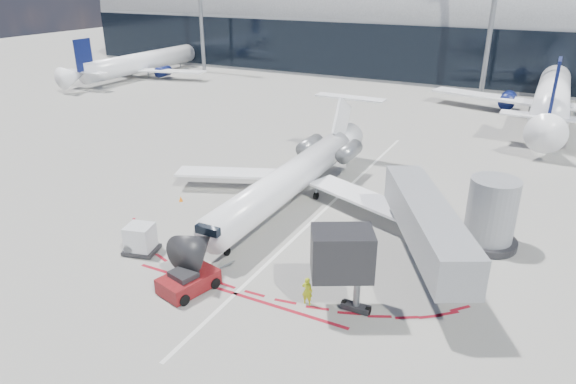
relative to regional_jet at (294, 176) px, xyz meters
The scene contains 15 objects.
ground 4.02m from the regional_jet, 31.48° to the right, with size 260.00×260.00×0.00m, color slate.
apron_centerline 3.63m from the regional_jet, ahead, with size 0.25×40.00×0.01m, color silver.
apron_stop_bar 13.73m from the regional_jet, 77.86° to the right, with size 14.00×0.25×0.01m, color maroon.
terminal_building 63.60m from the regional_jet, 87.42° to the left, with size 150.00×24.15×24.00m.
jet_bridge 13.53m from the regional_jet, 20.62° to the right, with size 10.03×15.20×4.90m.
light_mast_west 63.42m from the regional_jet, 132.34° to the left, with size 0.70×0.70×25.00m, color gray.
light_mast_centre 48.03m from the regional_jet, 80.37° to the left, with size 0.70×0.70×25.00m, color gray.
regional_jet is the anchor object (origin of this frame).
pushback_tug 14.24m from the regional_jet, 89.12° to the right, with size 2.89×5.33×1.36m.
ramp_worker 14.13m from the regional_jet, 60.39° to the right, with size 0.62×0.41×1.70m, color #D5EC18.
uld_container 13.17m from the regional_jet, 113.77° to the right, with size 2.46×2.24×1.96m.
safety_cone_left 9.41m from the regional_jet, 153.04° to the right, with size 0.33×0.33×0.46m, color orange.
safety_cone_right 12.83m from the regional_jet, 59.57° to the right, with size 0.39×0.39×0.54m, color orange.
bg_airliner_0 61.93m from the regional_jet, 142.77° to the left, with size 30.20×31.98×9.77m, color white, non-canonical shape.
bg_airliner_1 43.88m from the regional_jet, 66.72° to the left, with size 35.69×37.79×11.55m, color white, non-canonical shape.
Camera 1 is at (14.12, -32.30, 17.00)m, focal length 32.00 mm.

